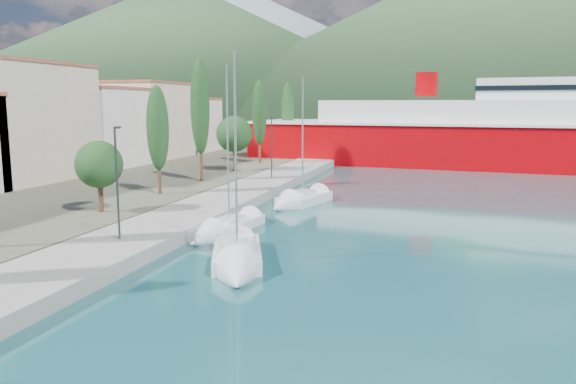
% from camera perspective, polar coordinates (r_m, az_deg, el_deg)
% --- Properties ---
extents(ground, '(1400.00, 1400.00, 0.00)m').
position_cam_1_polar(ground, '(134.20, 12.71, 5.28)').
color(ground, '#1B5459').
extents(quay, '(5.00, 88.00, 0.80)m').
position_cam_1_polar(quay, '(43.88, -6.96, -1.16)').
color(quay, gray).
rests_on(quay, ground).
extents(town_buildings, '(9.20, 69.20, 11.30)m').
position_cam_1_polar(town_buildings, '(64.57, -22.33, 6.08)').
color(town_buildings, beige).
rests_on(town_buildings, land_strip).
extents(tree_row, '(3.97, 65.15, 11.62)m').
position_cam_1_polar(tree_row, '(52.63, -9.70, 6.58)').
color(tree_row, '#47301E').
rests_on(tree_row, land_strip).
extents(lamp_posts, '(0.15, 49.20, 6.06)m').
position_cam_1_polar(lamp_posts, '(32.83, -15.23, 1.70)').
color(lamp_posts, '#2D2D33').
rests_on(lamp_posts, quay).
extents(sailboat_near, '(5.12, 8.35, 11.54)m').
position_cam_1_polar(sailboat_near, '(27.46, -5.20, -7.44)').
color(sailboat_near, silver).
rests_on(sailboat_near, ground).
extents(sailboat_mid, '(2.94, 8.04, 11.31)m').
position_cam_1_polar(sailboat_mid, '(34.68, -7.22, -4.06)').
color(sailboat_mid, silver).
rests_on(sailboat_mid, ground).
extents(sailboat_far, '(4.24, 7.89, 11.07)m').
position_cam_1_polar(sailboat_far, '(44.37, 0.53, -1.09)').
color(sailboat_far, silver).
rests_on(sailboat_far, ground).
extents(ferry, '(65.39, 19.19, 12.80)m').
position_cam_1_polar(ferry, '(77.19, 20.47, 5.30)').
color(ferry, '#A40006').
rests_on(ferry, ground).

